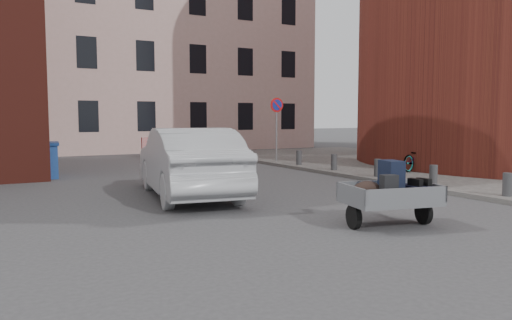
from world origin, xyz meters
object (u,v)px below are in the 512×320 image
dumpster (13,161)px  silver_car (189,162)px  bicycle (417,158)px  trailer (389,193)px

dumpster → silver_car: (3.61, -6.08, 0.28)m
dumpster → bicycle: (12.24, -5.41, 0.00)m
trailer → bicycle: (6.69, 5.62, -0.03)m
trailer → bicycle: bearing=52.2°
dumpster → trailer: bearing=-56.9°
dumpster → silver_car: 7.08m
trailer → silver_car: silver_car is taller
silver_car → trailer: bearing=120.6°
silver_car → bicycle: bearing=-166.4°
trailer → silver_car: 5.32m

